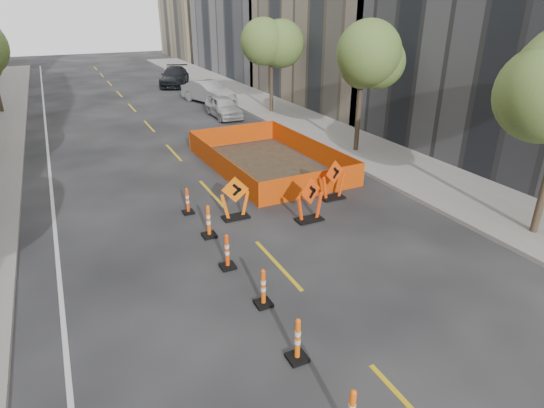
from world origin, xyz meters
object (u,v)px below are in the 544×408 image
channelizer_4 (263,288)px  chevron_sign_right (334,180)px  channelizer_6 (209,221)px  parked_car_mid (208,92)px  channelizer_3 (298,340)px  parked_car_far (175,77)px  channelizer_7 (187,201)px  chevron_sign_center (310,200)px  parked_car_near (223,107)px  chevron_sign_left (235,198)px  channelizer_5 (227,251)px

channelizer_4 → chevron_sign_right: 7.30m
channelizer_6 → parked_car_mid: size_ratio=0.23×
channelizer_3 → parked_car_far: parked_car_far is taller
channelizer_7 → chevron_sign_right: size_ratio=0.62×
channelizer_6 → channelizer_7: bearing=93.2°
channelizer_4 → channelizer_3: bearing=-94.1°
channelizer_7 → channelizer_4: bearing=-88.3°
channelizer_4 → chevron_sign_center: (3.49, 3.74, 0.28)m
channelizer_3 → parked_car_mid: parked_car_mid is taller
chevron_sign_right → parked_car_near: bearing=70.0°
channelizer_7 → parked_car_near: 15.18m
chevron_sign_left → parked_car_far: bearing=97.4°
channelizer_3 → chevron_sign_right: chevron_sign_right is taller
channelizer_5 → chevron_sign_left: (1.42, 2.98, 0.25)m
parked_car_near → parked_car_far: 13.77m
channelizer_6 → channelizer_7: channelizer_6 is taller
chevron_sign_left → parked_car_mid: size_ratio=0.33×
chevron_sign_right → parked_car_far: (1.21, 28.67, 0.03)m
chevron_sign_center → chevron_sign_right: bearing=15.5°
channelizer_4 → chevron_sign_right: bearing=43.7°
parked_car_near → parked_car_far: size_ratio=0.72×
channelizer_5 → channelizer_6: size_ratio=0.96×
channelizer_4 → parked_car_mid: bearing=74.7°
channelizer_4 → chevron_sign_center: chevron_sign_center is taller
channelizer_5 → parked_car_near: parked_car_near is taller
channelizer_3 → parked_car_near: (6.36, 22.00, 0.16)m
parked_car_near → parked_car_mid: 5.08m
chevron_sign_right → parked_car_near: chevron_sign_right is taller
channelizer_3 → channelizer_4: 2.06m
channelizer_4 → channelizer_7: 6.18m
channelizer_4 → channelizer_5: size_ratio=0.97×
parked_car_near → parked_car_far: parked_car_far is taller
channelizer_7 → parked_car_near: size_ratio=0.24×
parked_car_near → parked_car_far: bearing=89.7°
channelizer_4 → channelizer_6: channelizer_6 is taller
chevron_sign_left → parked_car_near: bearing=89.3°
channelizer_6 → chevron_sign_left: bearing=35.5°
channelizer_3 → channelizer_5: 4.12m
channelizer_6 → parked_car_far: parked_car_far is taller
parked_car_near → channelizer_7: bearing=-114.1°
channelizer_5 → chevron_sign_right: 6.23m
channelizer_7 → chevron_sign_center: 4.41m
channelizer_7 → chevron_sign_center: size_ratio=0.61×
channelizer_7 → chevron_sign_right: chevron_sign_right is taller
channelizer_3 → chevron_sign_center: bearing=57.9°
chevron_sign_right → parked_car_far: 28.70m
channelizer_3 → channelizer_6: bearing=89.2°
parked_car_near → chevron_sign_left: bearing=-107.7°
channelizer_6 → chevron_sign_left: chevron_sign_left is taller
channelizer_5 → channelizer_6: bearing=86.4°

